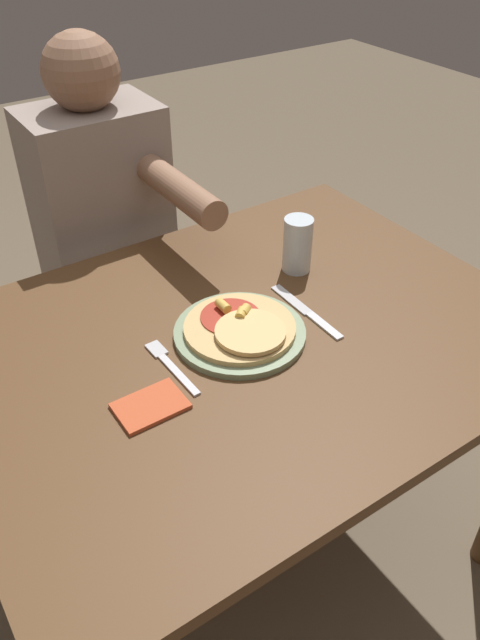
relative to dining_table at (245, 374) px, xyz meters
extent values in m
plane|color=brown|center=(0.00, 0.00, -0.64)|extent=(8.00, 8.00, 0.00)
cube|color=brown|center=(0.00, 0.00, 0.09)|extent=(1.16, 0.88, 0.03)
cylinder|color=brown|center=(0.52, 0.38, -0.28)|extent=(0.06, 0.06, 0.72)
cylinder|color=gray|center=(-0.01, 0.00, 0.12)|extent=(0.26, 0.26, 0.01)
cylinder|color=tan|center=(-0.01, 0.00, 0.13)|extent=(0.22, 0.22, 0.01)
cylinder|color=#9E2819|center=(-0.01, 0.03, 0.14)|extent=(0.12, 0.12, 0.00)
cylinder|color=#DDB771|center=(-0.01, -0.04, 0.14)|extent=(0.14, 0.14, 0.01)
cylinder|color=gold|center=(0.00, 0.02, 0.15)|extent=(0.03, 0.03, 0.02)
cylinder|color=gold|center=(-0.02, 0.06, 0.15)|extent=(0.02, 0.03, 0.02)
cylinder|color=gold|center=(0.01, 0.02, 0.15)|extent=(0.03, 0.03, 0.02)
cube|color=silver|center=(-0.17, -0.03, 0.11)|extent=(0.02, 0.13, 0.00)
cube|color=silver|center=(-0.17, 0.05, 0.11)|extent=(0.03, 0.05, 0.00)
cube|color=silver|center=(0.14, -0.07, 0.11)|extent=(0.02, 0.10, 0.00)
cube|color=silver|center=(0.14, 0.04, 0.11)|extent=(0.02, 0.12, 0.00)
cylinder|color=silver|center=(0.23, 0.13, 0.17)|extent=(0.07, 0.07, 0.13)
cube|color=#C6512D|center=(-0.25, -0.08, 0.11)|extent=(0.12, 0.08, 0.01)
cylinder|color=#2D2D38|center=(-0.11, 0.62, -0.38)|extent=(0.11, 0.11, 0.53)
cylinder|color=#2D2D38|center=(0.04, 0.62, -0.38)|extent=(0.11, 0.11, 0.53)
cube|color=gray|center=(-0.03, 0.62, 0.14)|extent=(0.33, 0.22, 0.51)
sphere|color=#8E664C|center=(-0.03, 0.62, 0.48)|extent=(0.18, 0.18, 0.18)
cylinder|color=#8E664C|center=(0.06, 0.36, 0.26)|extent=(0.07, 0.30, 0.07)
camera|label=1|loc=(-0.55, -0.80, 0.89)|focal=35.00mm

